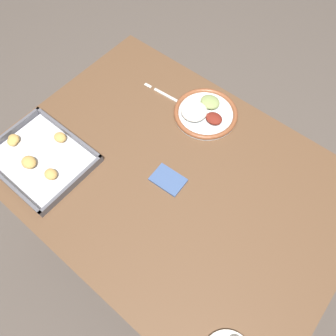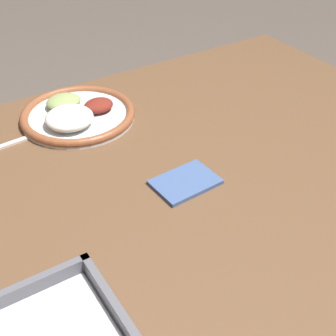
% 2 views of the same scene
% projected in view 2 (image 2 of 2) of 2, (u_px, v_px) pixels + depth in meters
% --- Properties ---
extents(dining_table, '(1.30, 0.94, 0.74)m').
position_uv_depth(dining_table, '(177.00, 213.00, 0.97)').
color(dining_table, brown).
rests_on(dining_table, ground_plane).
extents(dinner_plate, '(0.26, 0.26, 0.05)m').
position_uv_depth(dinner_plate, '(77.00, 114.00, 1.08)').
color(dinner_plate, silver).
rests_on(dinner_plate, dining_table).
extents(fork, '(0.22, 0.03, 0.00)m').
position_uv_depth(fork, '(3.00, 146.00, 0.99)').
color(fork, silver).
rests_on(fork, dining_table).
extents(napkin, '(0.13, 0.09, 0.01)m').
position_uv_depth(napkin, '(187.00, 181.00, 0.89)').
color(napkin, '#3F598C').
rests_on(napkin, dining_table).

